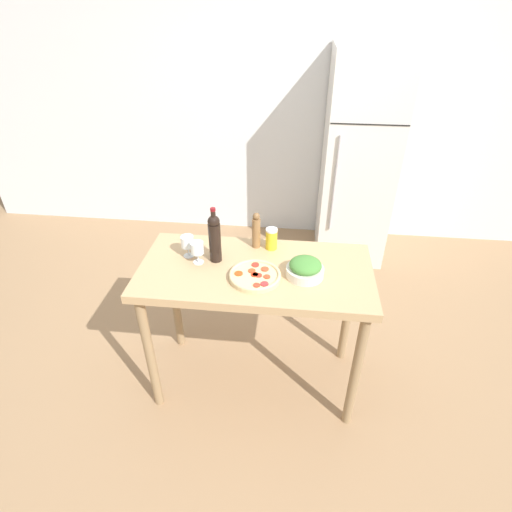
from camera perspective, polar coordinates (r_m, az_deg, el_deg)
name	(u,v)px	position (r m, az deg, el deg)	size (l,w,h in m)	color
ground_plane	(255,377)	(2.84, -0.08, -16.90)	(14.00, 14.00, 0.00)	#9E7A56
wall_back	(281,105)	(3.99, 3.53, 20.69)	(6.40, 0.06, 2.60)	silver
refrigerator	(358,161)	(3.76, 14.37, 13.04)	(0.61, 0.69, 1.86)	silver
prep_counter	(255,285)	(2.28, -0.09, -4.20)	(1.30, 0.64, 0.91)	tan
wine_bottle	(215,237)	(2.21, -5.93, 2.70)	(0.07, 0.07, 0.33)	black
wine_glass_near	(197,249)	(2.23, -8.39, 1.02)	(0.07, 0.07, 0.13)	silver
wine_glass_far	(187,243)	(2.30, -9.76, 1.91)	(0.07, 0.07, 0.13)	silver
pepper_mill	(256,231)	(2.34, 0.04, 3.62)	(0.05, 0.05, 0.23)	olive
salad_bowl	(305,268)	(2.14, 7.04, -1.77)	(0.20, 0.20, 0.10)	silver
homemade_pizza	(255,276)	(2.13, -0.14, -2.82)	(0.28, 0.28, 0.03)	#DBC189
salt_canister	(271,239)	(2.35, 2.22, 2.48)	(0.07, 0.07, 0.13)	yellow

